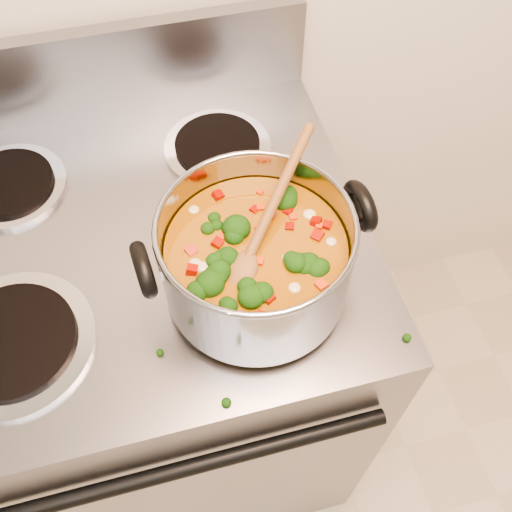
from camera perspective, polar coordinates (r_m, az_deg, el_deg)
The scene contains 4 objects.
electric_range at distance 1.30m, azimuth -9.02°, elevation -9.70°, with size 0.74×0.67×1.08m.
stockpot at distance 0.77m, azimuth 0.04°, elevation -0.28°, with size 0.32×0.26×0.16m.
wooden_spoon at distance 0.74m, azimuth 0.37°, elevation 2.29°, with size 0.18×0.21×0.09m.
cooktop_crumbs at distance 0.86m, azimuth -8.41°, elevation -1.79°, with size 0.16×0.29×0.01m.
Camera 1 is at (0.04, 0.60, 1.64)m, focal length 40.00 mm.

